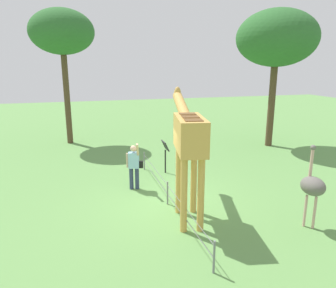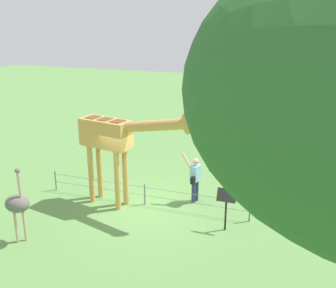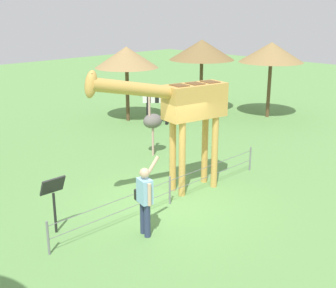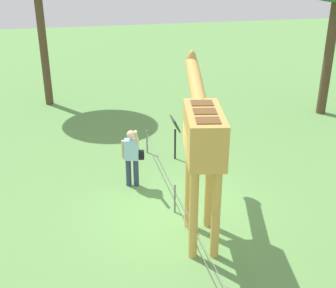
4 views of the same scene
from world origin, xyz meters
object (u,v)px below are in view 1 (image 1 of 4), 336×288
tree_east (277,39)px  info_sign (165,150)px  ostrich (313,186)px  visitor (134,164)px  tree_northeast (62,33)px  giraffe (188,136)px

tree_east → info_sign: tree_east is taller
info_sign → ostrich: bearing=-154.7°
visitor → tree_northeast: bearing=16.4°
tree_northeast → visitor: bearing=-163.6°
visitor → tree_east: bearing=-63.1°
giraffe → ostrich: size_ratio=1.78×
tree_east → tree_northeast: 10.90m
visitor → tree_northeast: (7.65, 2.25, 4.92)m
tree_east → tree_northeast: tree_northeast is taller
giraffe → info_sign: bearing=-6.1°
giraffe → visitor: 3.00m
giraffe → tree_northeast: 11.14m
ostrich → info_sign: ostrich is taller
visitor → tree_east: 10.12m
tree_northeast → info_sign: 8.80m
giraffe → tree_east: 9.99m
tree_northeast → info_sign: (-6.30, -3.75, -4.87)m
giraffe → visitor: (2.39, 1.10, -1.44)m
ostrich → giraffe: bearing=61.7°
ostrich → info_sign: (5.31, 2.51, -0.23)m
tree_northeast → tree_east: bearing=-109.2°
tree_east → ostrich: bearing=153.3°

